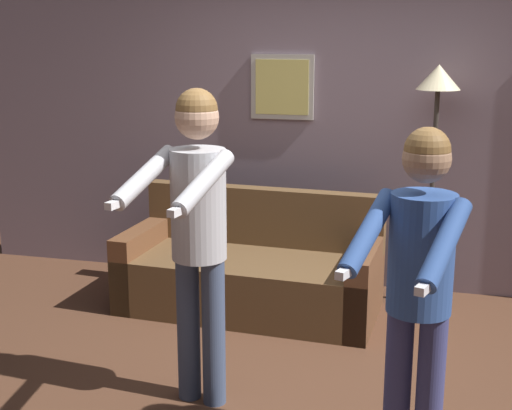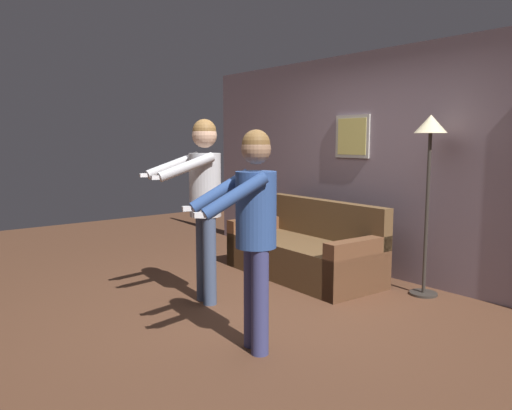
# 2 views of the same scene
# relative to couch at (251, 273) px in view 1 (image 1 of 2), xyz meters

# --- Properties ---
(ground_plane) EXTENTS (12.00, 12.00, 0.00)m
(ground_plane) POSITION_rel_couch_xyz_m (0.56, -1.20, -0.28)
(ground_plane) COLOR #543423
(back_wall_assembly) EXTENTS (6.40, 0.10, 2.60)m
(back_wall_assembly) POSITION_rel_couch_xyz_m (0.59, 0.75, 1.02)
(back_wall_assembly) COLOR slate
(back_wall_assembly) RESTS_ON ground_plane
(couch) EXTENTS (1.94, 0.95, 0.87)m
(couch) POSITION_rel_couch_xyz_m (0.00, 0.00, 0.00)
(couch) COLOR brown
(couch) RESTS_ON ground_plane
(torchiere_lamp) EXTENTS (0.32, 0.32, 1.82)m
(torchiere_lamp) POSITION_rel_couch_xyz_m (1.29, 0.44, 1.23)
(torchiere_lamp) COLOR #332D28
(torchiere_lamp) RESTS_ON ground_plane
(person_standing_left) EXTENTS (0.51, 0.75, 1.77)m
(person_standing_left) POSITION_rel_couch_xyz_m (0.08, -1.44, 0.81)
(person_standing_left) COLOR #3F4D69
(person_standing_left) RESTS_ON ground_plane
(person_standing_right) EXTENTS (0.56, 0.69, 1.65)m
(person_standing_right) POSITION_rel_couch_xyz_m (1.26, -1.77, 0.71)
(person_standing_right) COLOR navy
(person_standing_right) RESTS_ON ground_plane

